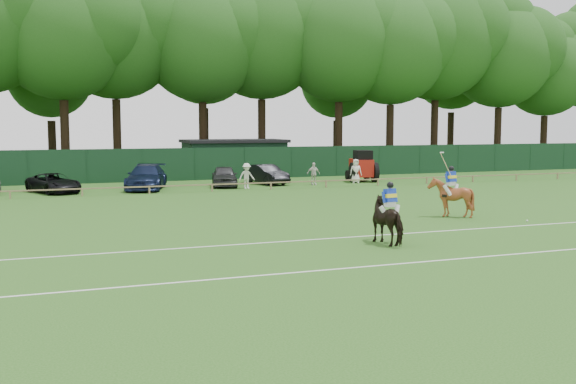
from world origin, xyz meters
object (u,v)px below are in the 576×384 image
suv_black (54,183)px  tractor (362,167)px  horse_chestnut (451,197)px  polo_ball (527,221)px  horse_dark (390,220)px  sedan_navy (146,177)px  spectator_mid (313,174)px  hatch_grey (224,176)px  spectator_left (247,176)px  estate_black (266,174)px  utility_shed (234,158)px  spectator_right (356,171)px

suv_black → tractor: size_ratio=1.43×
horse_chestnut → polo_ball: horse_chestnut is taller
suv_black → horse_dark: bearing=-89.2°
sedan_navy → spectator_mid: (11.64, -0.92, -0.01)m
hatch_grey → spectator_left: 2.30m
horse_dark → estate_black: (3.80, 24.67, -0.15)m
horse_chestnut → utility_shed: bearing=-92.8°
hatch_grey → polo_ball: size_ratio=46.95×
hatch_grey → polo_ball: (7.96, -21.25, -0.67)m
tractor → horse_chestnut: bearing=-94.8°
horse_dark → horse_chestnut: (6.17, 5.21, 0.08)m
spectator_mid → tractor: size_ratio=0.52×
horse_dark → hatch_grey: size_ratio=0.48×
polo_ball → tractor: (2.79, 21.45, 1.07)m
hatch_grey → spectator_mid: bearing=3.8°
utility_shed → tractor: utility_shed is taller
polo_ball → horse_dark: bearing=-162.6°
spectator_mid → utility_shed: 10.40m
spectator_right → horse_chestnut: bearing=-87.1°
horse_chestnut → spectator_left: bearing=-81.8°
suv_black → utility_shed: utility_shed is taller
utility_shed → horse_dark: bearing=-96.5°
horse_dark → spectator_mid: bearing=-114.3°
horse_chestnut → sedan_navy: bearing=-66.8°
estate_black → tractor: bearing=-16.5°
horse_chestnut → utility_shed: (-2.41, 27.52, 0.61)m
horse_chestnut → suv_black: 24.90m
sedan_navy → utility_shed: (8.70, 9.03, 0.73)m
horse_chestnut → utility_shed: 27.63m
suv_black → polo_ball: (19.17, -20.84, -0.57)m
spectator_right → utility_shed: 11.60m
utility_shed → suv_black: bearing=-147.5°
sedan_navy → utility_shed: 12.56m
estate_black → spectator_mid: size_ratio=2.65×
estate_black → spectator_left: size_ratio=2.49×
spectator_mid → spectator_left: bearing=-163.5°
horse_dark → suv_black: 25.82m
spectator_right → polo_ball: (-1.81, -20.49, -0.84)m
horse_dark → suv_black: bearing=-73.2°
sedan_navy → spectator_mid: size_ratio=3.48×
polo_ball → tractor: bearing=82.6°
horse_chestnut → polo_ball: size_ratio=20.60×
estate_black → polo_ball: estate_black is taller
tractor → utility_shed: bearing=140.9°
spectator_right → estate_black: bearing=-177.9°
horse_dark → tractor: 26.56m
sedan_navy → tractor: 16.15m
tractor → sedan_navy: bearing=-168.5°
suv_black → hatch_grey: hatch_grey is taller
horse_chestnut → spectator_mid: bearing=-99.5°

